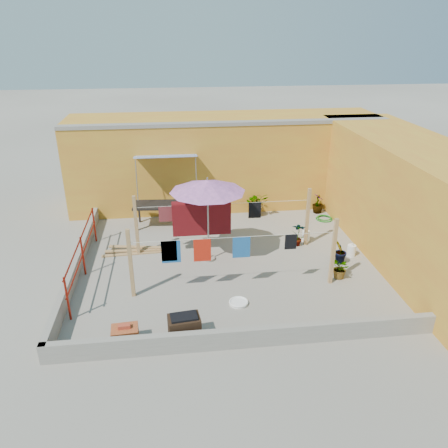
# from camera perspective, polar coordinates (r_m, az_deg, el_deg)

# --- Properties ---
(ground) EXTENTS (80.00, 80.00, 0.00)m
(ground) POSITION_cam_1_polar(r_m,az_deg,el_deg) (12.33, 0.41, -4.98)
(ground) COLOR #9E998E
(ground) RESTS_ON ground
(wall_back) EXTENTS (11.00, 3.27, 3.21)m
(wall_back) POSITION_cam_1_polar(r_m,az_deg,el_deg) (16.10, 0.05, 8.32)
(wall_back) COLOR gold
(wall_back) RESTS_ON ground
(wall_right) EXTENTS (2.40, 9.00, 3.20)m
(wall_right) POSITION_cam_1_polar(r_m,az_deg,el_deg) (13.30, 23.28, 2.79)
(wall_right) COLOR gold
(wall_right) RESTS_ON ground
(parapet_front) EXTENTS (8.30, 0.16, 0.44)m
(parapet_front) POSITION_cam_1_polar(r_m,az_deg,el_deg) (9.27, 3.33, -14.54)
(parapet_front) COLOR gray
(parapet_front) RESTS_ON ground
(parapet_left) EXTENTS (0.16, 7.30, 0.44)m
(parapet_left) POSITION_cam_1_polar(r_m,az_deg,el_deg) (12.44, -18.64, -4.94)
(parapet_left) COLOR gray
(parapet_left) RESTS_ON ground
(red_railing) EXTENTS (0.05, 4.20, 1.10)m
(red_railing) POSITION_cam_1_polar(r_m,az_deg,el_deg) (11.99, -18.05, -3.28)
(red_railing) COLOR maroon
(red_railing) RESTS_ON ground
(clothesline_rig) EXTENTS (5.09, 2.35, 1.80)m
(clothesline_rig) POSITION_cam_1_polar(r_m,az_deg,el_deg) (12.31, -2.45, 0.24)
(clothesline_rig) COLOR tan
(clothesline_rig) RESTS_ON ground
(patio_umbrella) EXTENTS (2.52, 2.52, 2.44)m
(patio_umbrella) POSITION_cam_1_polar(r_m,az_deg,el_deg) (11.58, -2.17, 4.92)
(patio_umbrella) COLOR gray
(patio_umbrella) RESTS_ON ground
(outdoor_table) EXTENTS (1.72, 0.96, 0.78)m
(outdoor_table) POSITION_cam_1_polar(r_m,az_deg,el_deg) (14.43, -8.45, 2.32)
(outdoor_table) COLOR black
(outdoor_table) RESTS_ON ground
(brick_stack) EXTENTS (0.58, 0.44, 0.48)m
(brick_stack) POSITION_cam_1_polar(r_m,az_deg,el_deg) (9.54, -12.78, -14.02)
(brick_stack) COLOR #AB5227
(brick_stack) RESTS_ON ground
(lumber_pile) EXTENTS (2.00, 0.57, 0.12)m
(lumber_pile) POSITION_cam_1_polar(r_m,az_deg,el_deg) (13.08, -11.30, -3.39)
(lumber_pile) COLOR tan
(lumber_pile) RESTS_ON ground
(brazier) EXTENTS (0.71, 0.51, 0.59)m
(brazier) POSITION_cam_1_polar(r_m,az_deg,el_deg) (9.42, -5.19, -13.35)
(brazier) COLOR black
(brazier) RESTS_ON ground
(white_basin) EXTENTS (0.46, 0.46, 0.08)m
(white_basin) POSITION_cam_1_polar(r_m,az_deg,el_deg) (10.57, 1.92, -10.20)
(white_basin) COLOR white
(white_basin) RESTS_ON ground
(water_jug_a) EXTENTS (0.24, 0.24, 0.38)m
(water_jug_a) POSITION_cam_1_polar(r_m,az_deg,el_deg) (13.11, 16.29, -3.33)
(water_jug_a) COLOR white
(water_jug_a) RESTS_ON ground
(water_jug_b) EXTENTS (0.24, 0.24, 0.38)m
(water_jug_b) POSITION_cam_1_polar(r_m,az_deg,el_deg) (13.69, 10.65, -1.53)
(water_jug_b) COLOR white
(water_jug_b) RESTS_ON ground
(green_hose) EXTENTS (0.57, 0.57, 0.08)m
(green_hose) POSITION_cam_1_polar(r_m,az_deg,el_deg) (15.40, 12.95, 0.73)
(green_hose) COLOR #1A7219
(green_hose) RESTS_ON ground
(plant_back_a) EXTENTS (0.81, 0.71, 0.87)m
(plant_back_a) POSITION_cam_1_polar(r_m,az_deg,el_deg) (15.22, 4.28, 2.63)
(plant_back_a) COLOR #1F5919
(plant_back_a) RESTS_ON ground
(plant_back_b) EXTENTS (0.45, 0.45, 0.71)m
(plant_back_b) POSITION_cam_1_polar(r_m,az_deg,el_deg) (15.81, 12.17, 2.67)
(plant_back_b) COLOR #1F5919
(plant_back_b) RESTS_ON ground
(plant_right_a) EXTENTS (0.47, 0.41, 0.76)m
(plant_right_a) POSITION_cam_1_polar(r_m,az_deg,el_deg) (13.25, 9.70, -1.33)
(plant_right_a) COLOR #1F5919
(plant_right_a) RESTS_ON ground
(plant_right_b) EXTENTS (0.53, 0.54, 0.76)m
(plant_right_b) POSITION_cam_1_polar(r_m,az_deg,el_deg) (12.50, 14.93, -3.48)
(plant_right_b) COLOR #1F5919
(plant_right_b) RESTS_ON ground
(plant_right_c) EXTENTS (0.58, 0.63, 0.58)m
(plant_right_c) POSITION_cam_1_polar(r_m,az_deg,el_deg) (11.83, 14.99, -5.63)
(plant_right_c) COLOR #1F5919
(plant_right_c) RESTS_ON ground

